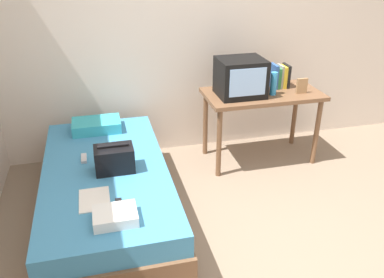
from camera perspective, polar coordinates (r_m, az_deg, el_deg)
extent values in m
plane|color=#84705B|center=(3.06, 9.27, -17.17)|extent=(8.00, 8.00, 0.00)
cube|color=beige|center=(4.20, -0.23, 15.45)|extent=(5.20, 0.10, 2.60)
cube|color=brown|center=(3.42, -11.82, -8.73)|extent=(1.00, 2.00, 0.31)
cube|color=teal|center=(3.30, -12.20, -5.32)|extent=(0.97, 1.94, 0.17)
cube|color=brown|center=(4.08, 10.03, 6.32)|extent=(1.16, 0.60, 0.04)
cylinder|color=brown|center=(3.84, 3.88, -0.66)|extent=(0.05, 0.05, 0.71)
cylinder|color=brown|center=(4.25, 17.35, 0.91)|extent=(0.05, 0.05, 0.71)
cylinder|color=brown|center=(4.26, 1.92, 2.17)|extent=(0.05, 0.05, 0.71)
cylinder|color=brown|center=(4.63, 14.42, 3.38)|extent=(0.05, 0.05, 0.71)
cube|color=black|center=(3.90, 6.93, 8.74)|extent=(0.44, 0.38, 0.36)
cube|color=#8CB2E0|center=(3.73, 7.98, 8.00)|extent=(0.35, 0.01, 0.26)
cylinder|color=#3399DB|center=(3.99, 11.56, 7.76)|extent=(0.06, 0.06, 0.23)
cube|color=#2D5699|center=(4.19, 11.58, 8.79)|extent=(0.03, 0.16, 0.24)
cube|color=#337F47|center=(4.21, 12.02, 8.59)|extent=(0.04, 0.15, 0.21)
cube|color=gray|center=(4.22, 12.43, 8.75)|extent=(0.02, 0.14, 0.23)
cube|color=gold|center=(4.24, 12.81, 8.70)|extent=(0.04, 0.15, 0.22)
cube|color=black|center=(4.25, 13.25, 8.80)|extent=(0.03, 0.16, 0.23)
cube|color=#9E754C|center=(4.10, 15.41, 7.31)|extent=(0.11, 0.02, 0.15)
cube|color=#33A8B7|center=(3.90, -13.46, 1.92)|extent=(0.45, 0.29, 0.10)
cube|color=black|center=(3.16, -11.01, -2.81)|extent=(0.30, 0.20, 0.20)
cylinder|color=black|center=(3.11, -11.19, -0.96)|extent=(0.24, 0.02, 0.02)
cube|color=white|center=(2.89, -13.74, -8.38)|extent=(0.21, 0.29, 0.01)
cube|color=black|center=(2.78, -10.34, -9.34)|extent=(0.04, 0.16, 0.02)
cube|color=#B7B7BC|center=(3.41, -15.17, -2.67)|extent=(0.04, 0.14, 0.02)
cube|color=white|center=(2.65, -10.90, -10.76)|extent=(0.28, 0.22, 0.07)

